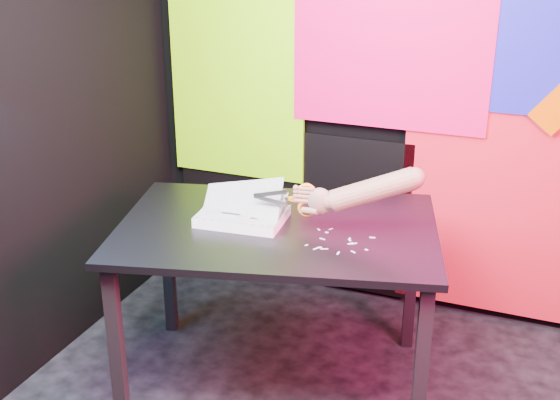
% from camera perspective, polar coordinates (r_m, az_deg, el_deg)
% --- Properties ---
extents(room, '(3.01, 3.01, 2.71)m').
position_cam_1_polar(room, '(1.95, 6.10, 5.69)').
color(room, black).
rests_on(room, ground).
extents(backdrop, '(2.88, 0.05, 2.08)m').
position_cam_1_polar(backdrop, '(3.43, 13.68, 5.37)').
color(backdrop, red).
rests_on(backdrop, ground).
extents(work_table, '(1.44, 1.14, 0.75)m').
position_cam_1_polar(work_table, '(2.85, -0.22, -3.61)').
color(work_table, black).
rests_on(work_table, ground).
extents(printout_stack, '(0.38, 0.28, 0.18)m').
position_cam_1_polar(printout_stack, '(2.85, -3.07, -1.28)').
color(printout_stack, white).
rests_on(printout_stack, work_table).
extents(scissors, '(0.25, 0.05, 0.14)m').
position_cam_1_polar(scissors, '(2.74, 1.81, 0.03)').
color(scissors, silver).
rests_on(scissors, printout_stack).
extents(hand_forearm, '(0.48, 0.14, 0.22)m').
position_cam_1_polar(hand_forearm, '(2.68, 6.84, 0.69)').
color(hand_forearm, '#A06F56').
rests_on(hand_forearm, work_table).
extents(paper_clippings, '(0.24, 0.22, 0.00)m').
position_cam_1_polar(paper_clippings, '(2.67, 4.90, -3.47)').
color(paper_clippings, silver).
rests_on(paper_clippings, work_table).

